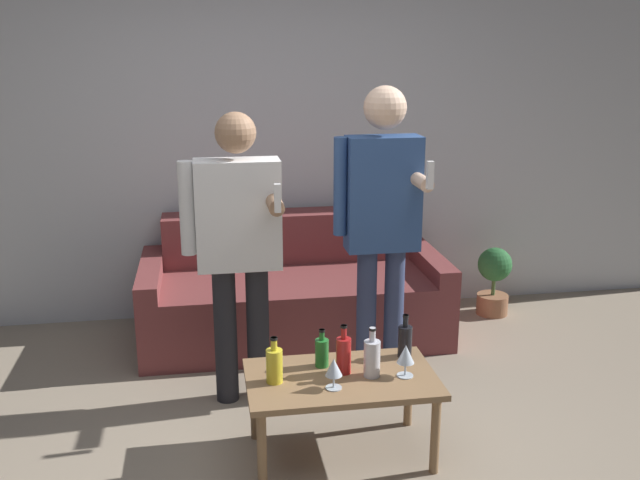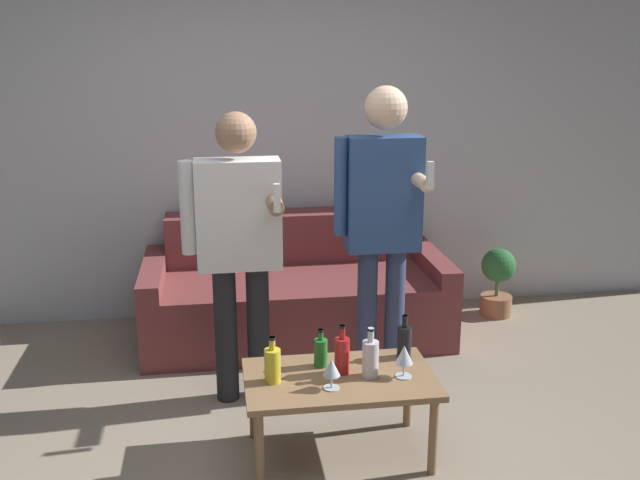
# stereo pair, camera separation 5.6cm
# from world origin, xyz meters

# --- Properties ---
(ground_plane) EXTENTS (16.00, 16.00, 0.00)m
(ground_plane) POSITION_xyz_m (0.00, 0.00, 0.00)
(ground_plane) COLOR gray
(wall_back) EXTENTS (8.00, 0.06, 2.70)m
(wall_back) POSITION_xyz_m (0.00, 2.19, 1.35)
(wall_back) COLOR silver
(wall_back) RESTS_ON ground_plane
(couch) EXTENTS (2.00, 0.94, 0.79)m
(couch) POSITION_xyz_m (0.20, 1.71, 0.29)
(couch) COLOR brown
(couch) RESTS_ON ground_plane
(coffee_table) EXTENTS (0.90, 0.54, 0.42)m
(coffee_table) POSITION_xyz_m (0.24, 0.18, 0.37)
(coffee_table) COLOR #8E6B47
(coffee_table) RESTS_ON ground_plane
(bottle_orange) EXTENTS (0.08, 0.08, 0.25)m
(bottle_orange) POSITION_xyz_m (0.38, 0.16, 0.52)
(bottle_orange) COLOR silver
(bottle_orange) RESTS_ON coffee_table
(bottle_green) EXTENTS (0.08, 0.08, 0.22)m
(bottle_green) POSITION_xyz_m (-0.08, 0.18, 0.51)
(bottle_green) COLOR yellow
(bottle_green) RESTS_ON coffee_table
(bottle_dark) EXTENTS (0.07, 0.07, 0.24)m
(bottle_dark) POSITION_xyz_m (0.25, 0.22, 0.51)
(bottle_dark) COLOR #B21E1E
(bottle_dark) RESTS_ON coffee_table
(bottle_yellow) EXTENTS (0.07, 0.07, 0.22)m
(bottle_yellow) POSITION_xyz_m (0.59, 0.35, 0.51)
(bottle_yellow) COLOR black
(bottle_yellow) RESTS_ON coffee_table
(bottle_red) EXTENTS (0.07, 0.07, 0.19)m
(bottle_red) POSITION_xyz_m (0.16, 0.31, 0.49)
(bottle_red) COLOR #23752D
(bottle_red) RESTS_ON coffee_table
(wine_glass_near) EXTENTS (0.08, 0.08, 0.15)m
(wine_glass_near) POSITION_xyz_m (0.18, 0.07, 0.52)
(wine_glass_near) COLOR silver
(wine_glass_near) RESTS_ON coffee_table
(wine_glass_far) EXTENTS (0.08, 0.08, 0.16)m
(wine_glass_far) POSITION_xyz_m (0.53, 0.14, 0.53)
(wine_glass_far) COLOR silver
(wine_glass_far) RESTS_ON coffee_table
(person_standing_left) EXTENTS (0.53, 0.42, 1.60)m
(person_standing_left) POSITION_xyz_m (-0.20, 0.83, 0.93)
(person_standing_left) COLOR #232328
(person_standing_left) RESTS_ON ground_plane
(person_standing_right) EXTENTS (0.47, 0.44, 1.72)m
(person_standing_right) POSITION_xyz_m (0.59, 0.85, 1.03)
(person_standing_right) COLOR navy
(person_standing_right) RESTS_ON ground_plane
(potted_plant) EXTENTS (0.25, 0.25, 0.50)m
(potted_plant) POSITION_xyz_m (1.69, 1.82, 0.28)
(potted_plant) COLOR #936042
(potted_plant) RESTS_ON ground_plane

